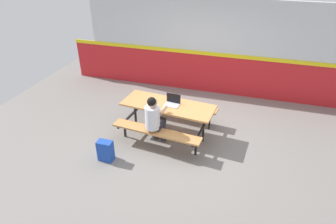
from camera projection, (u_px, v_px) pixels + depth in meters
ground_plane at (182, 135)px, 6.59m from camera, size 10.00×10.00×0.02m
accent_backdrop at (205, 49)px, 7.94m from camera, size 8.00×0.14×2.60m
picnic_table_main at (168, 111)px, 6.37m from camera, size 2.08×1.74×0.74m
student_nearer at (154, 117)px, 5.89m from camera, size 0.39×0.54×1.21m
laptop_silver at (172, 103)px, 6.27m from camera, size 0.34×0.25×0.22m
backpack_dark at (106, 151)px, 5.75m from camera, size 0.30×0.22×0.44m
tote_bag_bright at (142, 101)px, 7.60m from camera, size 0.34×0.21×0.43m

